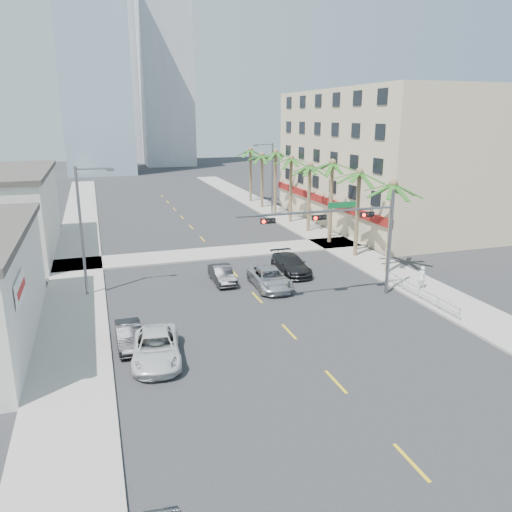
{
  "coord_description": "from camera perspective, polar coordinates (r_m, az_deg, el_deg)",
  "views": [
    {
      "loc": [
        -10.15,
        -20.92,
        12.14
      ],
      "look_at": [
        -0.62,
        8.33,
        3.5
      ],
      "focal_mm": 35.0,
      "sensor_mm": 36.0,
      "label": 1
    }
  ],
  "objects": [
    {
      "name": "palm_tree_4",
      "position": [
        58.14,
        4.06,
        11.0
      ],
      "size": [
        4.8,
        4.8,
        8.16
      ],
      "color": "brown",
      "rests_on": "ground"
    },
    {
      "name": "ground",
      "position": [
        26.23,
        7.1,
        -12.01
      ],
      "size": [
        260.0,
        260.0,
        0.0
      ],
      "primitive_type": "plane",
      "color": "#262628",
      "rests_on": "ground"
    },
    {
      "name": "car_parked_mid",
      "position": [
        28.33,
        -14.3,
        -8.8
      ],
      "size": [
        1.39,
        3.84,
        1.26
      ],
      "primitive_type": "imported",
      "rotation": [
        0.0,
        0.0,
        0.01
      ],
      "color": "black",
      "rests_on": "ground"
    },
    {
      "name": "car_parked_far",
      "position": [
        26.44,
        -11.34,
        -10.23
      ],
      "size": [
        2.93,
        5.39,
        1.44
      ],
      "primitive_type": "imported",
      "rotation": [
        0.0,
        0.0,
        -0.11
      ],
      "color": "silver",
      "rests_on": "ground"
    },
    {
      "name": "palm_tree_5",
      "position": [
        62.95,
        2.26,
        11.7
      ],
      "size": [
        4.8,
        4.8,
        8.52
      ],
      "color": "brown",
      "rests_on": "ground"
    },
    {
      "name": "building_right",
      "position": [
        60.39,
        14.43,
        10.8
      ],
      "size": [
        15.25,
        28.0,
        15.0
      ],
      "color": "beige",
      "rests_on": "ground"
    },
    {
      "name": "car_lane_left",
      "position": [
        37.67,
        -3.9,
        -2.1
      ],
      "size": [
        1.39,
        3.96,
        1.3
      ],
      "primitive_type": "imported",
      "rotation": [
        0.0,
        0.0,
        -0.0
      ],
      "color": "black",
      "rests_on": "ground"
    },
    {
      "name": "palm_tree_6",
      "position": [
        67.89,
        0.7,
        11.42
      ],
      "size": [
        4.8,
        4.8,
        7.8
      ],
      "color": "brown",
      "rests_on": "ground"
    },
    {
      "name": "sidewalk_left",
      "position": [
        42.7,
        -19.77,
        -1.68
      ],
      "size": [
        4.0,
        120.0,
        0.15
      ],
      "primitive_type": "cube",
      "color": "gray",
      "rests_on": "ground"
    },
    {
      "name": "streetlight_right",
      "position": [
        62.99,
        1.71,
        9.23
      ],
      "size": [
        2.55,
        0.25,
        9.0
      ],
      "color": "slate",
      "rests_on": "ground"
    },
    {
      "name": "palm_tree_0",
      "position": [
        39.77,
        15.43,
        7.83
      ],
      "size": [
        4.8,
        4.8,
        7.8
      ],
      "color": "brown",
      "rests_on": "ground"
    },
    {
      "name": "palm_tree_7",
      "position": [
        72.8,
        -0.64,
        11.98
      ],
      "size": [
        4.8,
        4.8,
        8.16
      ],
      "color": "brown",
      "rests_on": "ground"
    },
    {
      "name": "tower_far_center",
      "position": [
        146.36,
        -16.07,
        18.58
      ],
      "size": [
        16.0,
        16.0,
        42.0
      ],
      "primitive_type": "cube",
      "color": "#ADADB2",
      "rests_on": "ground"
    },
    {
      "name": "guardrail",
      "position": [
        35.69,
        18.17,
        -3.87
      ],
      "size": [
        0.08,
        8.08,
        1.0
      ],
      "color": "silver",
      "rests_on": "ground"
    },
    {
      "name": "car_lane_right",
      "position": [
        39.88,
        4.0,
        -0.96
      ],
      "size": [
        2.07,
        5.07,
        1.47
      ],
      "primitive_type": "imported",
      "rotation": [
        0.0,
        0.0,
        -0.0
      ],
      "color": "black",
      "rests_on": "ground"
    },
    {
      "name": "palm_tree_2",
      "position": [
        48.66,
        8.72,
        10.37
      ],
      "size": [
        4.8,
        4.8,
        8.52
      ],
      "color": "brown",
      "rests_on": "ground"
    },
    {
      "name": "car_lane_center",
      "position": [
        36.47,
        1.58,
        -2.57
      ],
      "size": [
        2.58,
        5.26,
        1.44
      ],
      "primitive_type": "imported",
      "rotation": [
        0.0,
        0.0,
        -0.04
      ],
      "color": "silver",
      "rests_on": "ground"
    },
    {
      "name": "streetlight_left",
      "position": [
        35.64,
        -19.07,
        3.36
      ],
      "size": [
        2.55,
        0.25,
        9.0
      ],
      "color": "slate",
      "rests_on": "ground"
    },
    {
      "name": "tower_far_left",
      "position": [
        116.54,
        -18.11,
        20.81
      ],
      "size": [
        14.0,
        14.0,
        48.0
      ],
      "primitive_type": "cube",
      "color": "#99B2C6",
      "rests_on": "ground"
    },
    {
      "name": "pedestrian",
      "position": [
        37.79,
        18.4,
        -2.32
      ],
      "size": [
        0.63,
        0.43,
        1.66
      ],
      "primitive_type": "imported",
      "rotation": [
        0.0,
        0.0,
        3.09
      ],
      "color": "white",
      "rests_on": "sidewalk_right"
    },
    {
      "name": "palm_tree_1",
      "position": [
        44.14,
        11.75,
        9.24
      ],
      "size": [
        4.8,
        4.8,
        8.16
      ],
      "color": "brown",
      "rests_on": "ground"
    },
    {
      "name": "traffic_signal_mast",
      "position": [
        33.72,
        10.62,
        3.3
      ],
      "size": [
        11.12,
        0.54,
        7.2
      ],
      "color": "slate",
      "rests_on": "ground"
    },
    {
      "name": "sidewalk_cross",
      "position": [
        45.72,
        -4.57,
        0.34
      ],
      "size": [
        80.0,
        4.0,
        0.15
      ],
      "primitive_type": "cube",
      "color": "gray",
      "rests_on": "ground"
    },
    {
      "name": "tower_far_right",
      "position": [
        133.51,
        -10.49,
        23.14
      ],
      "size": [
        12.0,
        12.0,
        60.0
      ],
      "primitive_type": "cube",
      "color": "#ADADB2",
      "rests_on": "ground"
    },
    {
      "name": "sidewalk_right",
      "position": [
        48.06,
        10.05,
        0.91
      ],
      "size": [
        4.0,
        120.0,
        0.15
      ],
      "primitive_type": "cube",
      "color": "gray",
      "rests_on": "ground"
    },
    {
      "name": "palm_tree_3",
      "position": [
        53.41,
        6.17,
        10.17
      ],
      "size": [
        4.8,
        4.8,
        7.8
      ],
      "color": "brown",
      "rests_on": "ground"
    }
  ]
}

